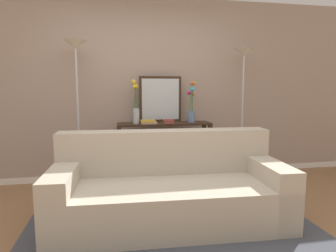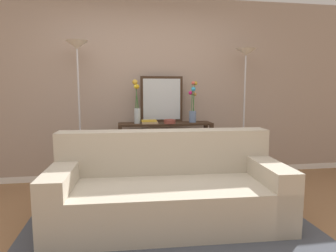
# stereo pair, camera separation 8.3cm
# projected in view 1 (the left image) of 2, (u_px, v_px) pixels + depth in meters

# --- Properties ---
(ground_plane) EXTENTS (16.00, 16.00, 0.02)m
(ground_plane) POSITION_uv_depth(u_px,v_px,m) (162.00, 240.00, 2.61)
(ground_plane) COLOR #936B47
(back_wall) EXTENTS (12.00, 0.15, 2.62)m
(back_wall) POSITION_uv_depth(u_px,v_px,m) (140.00, 90.00, 4.33)
(back_wall) COLOR white
(back_wall) RESTS_ON ground
(area_rug) EXTENTS (2.75, 1.81, 0.01)m
(area_rug) POSITION_uv_depth(u_px,v_px,m) (172.00, 227.00, 2.82)
(area_rug) COLOR #474C56
(area_rug) RESTS_ON ground
(couch) EXTENTS (2.28, 1.06, 0.88)m
(couch) POSITION_uv_depth(u_px,v_px,m) (169.00, 191.00, 2.94)
(couch) COLOR #BCB29E
(couch) RESTS_ON ground
(console_table) EXTENTS (1.30, 0.32, 0.85)m
(console_table) POSITION_uv_depth(u_px,v_px,m) (164.00, 142.00, 4.12)
(console_table) COLOR #382619
(console_table) RESTS_ON ground
(floor_lamp_left) EXTENTS (0.28, 0.28, 1.93)m
(floor_lamp_left) POSITION_uv_depth(u_px,v_px,m) (76.00, 74.00, 3.76)
(floor_lamp_left) COLOR silver
(floor_lamp_left) RESTS_ON ground
(floor_lamp_right) EXTENTS (0.28, 0.28, 1.88)m
(floor_lamp_right) POSITION_uv_depth(u_px,v_px,m) (243.00, 78.00, 4.19)
(floor_lamp_right) COLOR silver
(floor_lamp_right) RESTS_ON ground
(wall_mirror) EXTENTS (0.60, 0.02, 0.64)m
(wall_mirror) POSITION_uv_depth(u_px,v_px,m) (160.00, 99.00, 4.17)
(wall_mirror) COLOR #382619
(wall_mirror) RESTS_ON console_table
(vase_tall_flowers) EXTENTS (0.10, 0.12, 0.60)m
(vase_tall_flowers) POSITION_uv_depth(u_px,v_px,m) (136.00, 105.00, 3.97)
(vase_tall_flowers) COLOR silver
(vase_tall_flowers) RESTS_ON console_table
(vase_short_flowers) EXTENTS (0.12, 0.11, 0.57)m
(vase_short_flowers) POSITION_uv_depth(u_px,v_px,m) (192.00, 107.00, 4.13)
(vase_short_flowers) COLOR #6B84AD
(vase_short_flowers) RESTS_ON console_table
(fruit_bowl) EXTENTS (0.16, 0.16, 0.05)m
(fruit_bowl) POSITION_uv_depth(u_px,v_px,m) (169.00, 121.00, 4.00)
(fruit_bowl) COLOR brown
(fruit_bowl) RESTS_ON console_table
(book_stack) EXTENTS (0.22, 0.14, 0.05)m
(book_stack) POSITION_uv_depth(u_px,v_px,m) (148.00, 122.00, 3.97)
(book_stack) COLOR tan
(book_stack) RESTS_ON console_table
(book_row_under_console) EXTENTS (0.22, 0.17, 0.13)m
(book_row_under_console) POSITION_uv_depth(u_px,v_px,m) (135.00, 180.00, 4.11)
(book_row_under_console) COLOR #6B3360
(book_row_under_console) RESTS_ON ground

